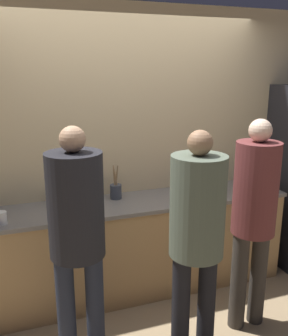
{
  "coord_description": "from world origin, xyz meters",
  "views": [
    {
      "loc": [
        -1.0,
        -2.69,
        2.04
      ],
      "look_at": [
        0.0,
        0.13,
        1.24
      ],
      "focal_mm": 40.0,
      "sensor_mm": 36.0,
      "label": 1
    }
  ],
  "objects_px": {
    "fruit_bowl": "(67,197)",
    "person_right": "(254,210)",
    "cup_white": "(1,218)",
    "person_left": "(77,225)",
    "utensil_crock": "(116,191)",
    "bottle_green": "(269,185)",
    "bottle_red": "(221,187)",
    "person_center": "(197,226)"
  },
  "relations": [
    {
      "from": "fruit_bowl",
      "to": "person_right",
      "type": "bearing_deg",
      "value": -36.36
    },
    {
      "from": "fruit_bowl",
      "to": "cup_white",
      "type": "relative_size",
      "value": 3.03
    },
    {
      "from": "person_left",
      "to": "utensil_crock",
      "type": "xyz_separation_m",
      "value": [
        0.49,
        0.8,
        -0.06
      ]
    },
    {
      "from": "utensil_crock",
      "to": "person_right",
      "type": "bearing_deg",
      "value": -46.6
    },
    {
      "from": "person_right",
      "to": "fruit_bowl",
      "type": "relative_size",
      "value": 5.64
    },
    {
      "from": "person_left",
      "to": "bottle_green",
      "type": "relative_size",
      "value": 11.58
    },
    {
      "from": "person_left",
      "to": "bottle_green",
      "type": "bearing_deg",
      "value": 15.02
    },
    {
      "from": "person_left",
      "to": "bottle_red",
      "type": "relative_size",
      "value": 11.79
    },
    {
      "from": "fruit_bowl",
      "to": "bottle_green",
      "type": "distance_m",
      "value": 1.92
    },
    {
      "from": "person_center",
      "to": "cup_white",
      "type": "xyz_separation_m",
      "value": [
        -1.26,
        0.76,
        -0.07
      ]
    },
    {
      "from": "bottle_red",
      "to": "bottle_green",
      "type": "height_order",
      "value": "bottle_green"
    },
    {
      "from": "person_right",
      "to": "bottle_green",
      "type": "relative_size",
      "value": 11.55
    },
    {
      "from": "fruit_bowl",
      "to": "utensil_crock",
      "type": "xyz_separation_m",
      "value": [
        0.43,
        -0.05,
        0.03
      ]
    },
    {
      "from": "utensil_crock",
      "to": "bottle_red",
      "type": "relative_size",
      "value": 2.16
    },
    {
      "from": "person_left",
      "to": "bottle_green",
      "type": "xyz_separation_m",
      "value": [
        1.95,
        0.52,
        -0.08
      ]
    },
    {
      "from": "person_center",
      "to": "cup_white",
      "type": "bearing_deg",
      "value": 148.81
    },
    {
      "from": "fruit_bowl",
      "to": "utensil_crock",
      "type": "bearing_deg",
      "value": -6.22
    },
    {
      "from": "person_left",
      "to": "fruit_bowl",
      "type": "relative_size",
      "value": 5.65
    },
    {
      "from": "person_center",
      "to": "person_right",
      "type": "distance_m",
      "value": 0.58
    },
    {
      "from": "person_left",
      "to": "cup_white",
      "type": "xyz_separation_m",
      "value": [
        -0.49,
        0.53,
        -0.09
      ]
    },
    {
      "from": "fruit_bowl",
      "to": "utensil_crock",
      "type": "height_order",
      "value": "utensil_crock"
    },
    {
      "from": "person_center",
      "to": "fruit_bowl",
      "type": "bearing_deg",
      "value": 123.47
    },
    {
      "from": "bottle_red",
      "to": "bottle_green",
      "type": "relative_size",
      "value": 0.98
    },
    {
      "from": "person_right",
      "to": "cup_white",
      "type": "bearing_deg",
      "value": 161.23
    },
    {
      "from": "person_center",
      "to": "person_right",
      "type": "bearing_deg",
      "value": 14.41
    },
    {
      "from": "person_center",
      "to": "person_right",
      "type": "xyz_separation_m",
      "value": [
        0.56,
        0.14,
        -0.01
      ]
    },
    {
      "from": "person_right",
      "to": "bottle_red",
      "type": "relative_size",
      "value": 11.77
    },
    {
      "from": "person_left",
      "to": "utensil_crock",
      "type": "relative_size",
      "value": 5.45
    },
    {
      "from": "bottle_red",
      "to": "bottle_green",
      "type": "xyz_separation_m",
      "value": [
        0.47,
        -0.1,
        0.0
      ]
    },
    {
      "from": "person_left",
      "to": "utensil_crock",
      "type": "distance_m",
      "value": 0.94
    },
    {
      "from": "bottle_red",
      "to": "person_center",
      "type": "bearing_deg",
      "value": -129.24
    },
    {
      "from": "person_center",
      "to": "bottle_red",
      "type": "bearing_deg",
      "value": 50.76
    },
    {
      "from": "fruit_bowl",
      "to": "person_center",
      "type": "bearing_deg",
      "value": -56.53
    },
    {
      "from": "fruit_bowl",
      "to": "cup_white",
      "type": "xyz_separation_m",
      "value": [
        -0.54,
        -0.32,
        0.0
      ]
    },
    {
      "from": "person_left",
      "to": "person_center",
      "type": "distance_m",
      "value": 0.81
    },
    {
      "from": "fruit_bowl",
      "to": "bottle_green",
      "type": "xyz_separation_m",
      "value": [
        1.89,
        -0.33,
        0.01
      ]
    },
    {
      "from": "person_center",
      "to": "bottle_red",
      "type": "distance_m",
      "value": 1.11
    },
    {
      "from": "person_center",
      "to": "cup_white",
      "type": "height_order",
      "value": "person_center"
    },
    {
      "from": "utensil_crock",
      "to": "bottle_red",
      "type": "bearing_deg",
      "value": -10.33
    },
    {
      "from": "utensil_crock",
      "to": "bottle_green",
      "type": "bearing_deg",
      "value": -10.94
    },
    {
      "from": "person_right",
      "to": "fruit_bowl",
      "type": "height_order",
      "value": "person_right"
    },
    {
      "from": "fruit_bowl",
      "to": "bottle_green",
      "type": "bearing_deg",
      "value": -9.87
    }
  ]
}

